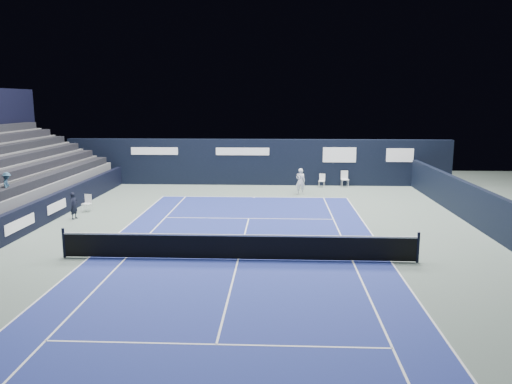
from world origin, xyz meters
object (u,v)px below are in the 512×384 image
(tennis_net, at_px, (238,246))
(tennis_player, at_px, (300,181))
(folding_chair_back_b, at_px, (345,178))
(folding_chair_back_a, at_px, (322,180))
(line_judge_chair, at_px, (87,202))

(tennis_net, bearing_deg, tennis_player, 77.92)
(folding_chair_back_b, distance_m, tennis_net, 16.91)
(folding_chair_back_b, relative_size, tennis_player, 0.66)
(folding_chair_back_b, xyz_separation_m, tennis_net, (-5.86, -15.87, -0.10))
(folding_chair_back_a, bearing_deg, tennis_player, -104.73)
(folding_chair_back_b, height_order, tennis_player, tennis_player)
(folding_chair_back_a, relative_size, line_judge_chair, 0.99)
(folding_chair_back_a, distance_m, tennis_net, 16.24)
(line_judge_chair, xyz_separation_m, tennis_net, (8.47, -7.65, 0.00))
(folding_chair_back_b, bearing_deg, tennis_net, -114.99)
(line_judge_chair, xyz_separation_m, tennis_player, (11.25, 5.34, 0.30))
(folding_chair_back_b, height_order, tennis_net, tennis_net)
(folding_chair_back_a, relative_size, tennis_player, 0.55)
(tennis_net, xyz_separation_m, tennis_player, (2.78, 12.99, 0.30))
(folding_chair_back_b, relative_size, tennis_net, 0.08)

